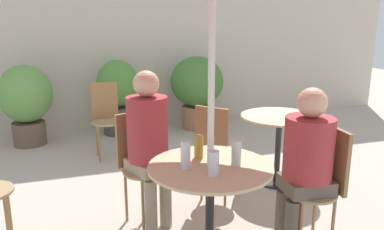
# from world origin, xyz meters

# --- Properties ---
(storefront_wall) EXTENTS (10.00, 0.06, 3.00)m
(storefront_wall) POSITION_xyz_m (0.00, 3.90, 1.50)
(storefront_wall) COLOR beige
(storefront_wall) RESTS_ON ground_plane
(cafe_table_near) EXTENTS (0.84, 0.84, 0.73)m
(cafe_table_near) POSITION_xyz_m (0.10, 0.01, 0.58)
(cafe_table_near) COLOR black
(cafe_table_near) RESTS_ON ground_plane
(cafe_table_far) EXTENTS (0.79, 0.79, 0.73)m
(cafe_table_far) POSITION_xyz_m (1.26, 1.08, 0.57)
(cafe_table_far) COLOR black
(cafe_table_far) RESTS_ON ground_plane
(bistro_chair_0) EXTENTS (0.39, 0.38, 0.93)m
(bistro_chair_0) POSITION_xyz_m (0.94, -0.07, 0.56)
(bistro_chair_0) COLOR #997F56
(bistro_chair_0) RESTS_ON ground_plane
(bistro_chair_1) EXTENTS (0.42, 0.43, 0.93)m
(bistro_chair_1) POSITION_xyz_m (-0.24, 0.77, 0.56)
(bistro_chair_1) COLOR #997F56
(bistro_chair_1) RESTS_ON ground_plane
(bistro_chair_3) EXTENTS (0.38, 0.38, 0.93)m
(bistro_chair_3) POSITION_xyz_m (-0.37, 2.46, 0.56)
(bistro_chair_3) COLOR #997F56
(bistro_chair_3) RESTS_ON ground_plane
(bistro_chair_4) EXTENTS (0.44, 0.44, 0.93)m
(bistro_chair_4) POSITION_xyz_m (0.48, 0.86, 0.56)
(bistro_chair_4) COLOR #997F56
(bistro_chair_4) RESTS_ON ground_plane
(seated_person_0) EXTENTS (0.36, 0.34, 1.22)m
(seated_person_0) POSITION_xyz_m (0.79, -0.06, 0.73)
(seated_person_0) COLOR brown
(seated_person_0) RESTS_ON ground_plane
(seated_person_1) EXTENTS (0.38, 0.40, 1.29)m
(seated_person_1) POSITION_xyz_m (-0.18, 0.64, 0.77)
(seated_person_1) COLOR gray
(seated_person_1) RESTS_ON ground_plane
(beer_glass_0) EXTENTS (0.07, 0.07, 0.16)m
(beer_glass_0) POSITION_xyz_m (0.08, 0.18, 0.81)
(beer_glass_0) COLOR #B28433
(beer_glass_0) RESTS_ON cafe_table_near
(beer_glass_1) EXTENTS (0.06, 0.06, 0.18)m
(beer_glass_1) POSITION_xyz_m (-0.07, 0.01, 0.82)
(beer_glass_1) COLOR silver
(beer_glass_1) RESTS_ON cafe_table_near
(beer_glass_2) EXTENTS (0.07, 0.07, 0.16)m
(beer_glass_2) POSITION_xyz_m (0.06, -0.16, 0.81)
(beer_glass_2) COLOR silver
(beer_glass_2) RESTS_ON cafe_table_near
(beer_glass_3) EXTENTS (0.07, 0.07, 0.17)m
(beer_glass_3) POSITION_xyz_m (0.27, -0.03, 0.81)
(beer_glass_3) COLOR silver
(beer_glass_3) RESTS_ON cafe_table_near
(potted_plant_0) EXTENTS (0.70, 0.70, 1.10)m
(potted_plant_0) POSITION_xyz_m (-1.35, 3.24, 0.64)
(potted_plant_0) COLOR brown
(potted_plant_0) RESTS_ON ground_plane
(potted_plant_1) EXTENTS (0.62, 0.62, 1.12)m
(potted_plant_1) POSITION_xyz_m (-0.10, 3.42, 0.62)
(potted_plant_1) COLOR #47423D
(potted_plant_1) RESTS_ON ground_plane
(potted_plant_2) EXTENTS (0.83, 0.83, 1.14)m
(potted_plant_2) POSITION_xyz_m (1.12, 3.33, 0.68)
(potted_plant_2) COLOR #93664C
(potted_plant_2) RESTS_ON ground_plane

